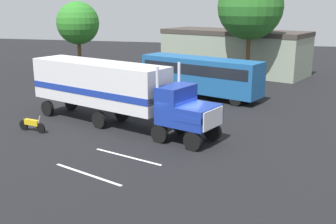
{
  "coord_description": "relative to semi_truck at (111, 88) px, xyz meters",
  "views": [
    {
      "loc": [
        5.18,
        -23.05,
        8.01
      ],
      "look_at": [
        -0.79,
        0.27,
        1.6
      ],
      "focal_mm": 44.12,
      "sensor_mm": 36.0,
      "label": 1
    }
  ],
  "objects": [
    {
      "name": "semi_truck",
      "position": [
        0.0,
        0.0,
        0.0
      ],
      "size": [
        14.07,
        7.56,
        4.5
      ],
      "color": "#193399",
      "rests_on": "ground_plane"
    },
    {
      "name": "ground_plane",
      "position": [
        5.11,
        -1.98,
        -2.52
      ],
      "size": [
        120.0,
        120.0,
        0.0
      ],
      "primitive_type": "plane",
      "color": "black"
    },
    {
      "name": "lane_stripe_near",
      "position": [
        3.06,
        -5.48,
        -2.52
      ],
      "size": [
        4.21,
        1.59,
        0.01
      ],
      "primitive_type": "cube",
      "rotation": [
        0.0,
        0.0,
        -0.33
      ],
      "color": "silver",
      "rests_on": "ground_plane"
    },
    {
      "name": "parked_car",
      "position": [
        -6.08,
        10.23,
        -1.72
      ],
      "size": [
        4.62,
        4.03,
        1.57
      ],
      "color": "maroon",
      "rests_on": "ground_plane"
    },
    {
      "name": "person_bystander",
      "position": [
        4.73,
        1.5,
        -1.63
      ],
      "size": [
        0.37,
        0.48,
        1.63
      ],
      "color": "black",
      "rests_on": "ground_plane"
    },
    {
      "name": "parked_bus",
      "position": [
        4.23,
        9.91,
        -0.46
      ],
      "size": [
        11.14,
        6.56,
        3.4
      ],
      "color": "#1E5999",
      "rests_on": "ground_plane"
    },
    {
      "name": "lane_stripe_mid",
      "position": [
        1.98,
        -8.17,
        -2.52
      ],
      "size": [
        4.15,
        1.77,
        0.01
      ],
      "primitive_type": "cube",
      "rotation": [
        0.0,
        0.0,
        -0.38
      ],
      "color": "silver",
      "rests_on": "ground_plane"
    },
    {
      "name": "motorcycle",
      "position": [
        -4.37,
        -2.75,
        -2.04
      ],
      "size": [
        2.08,
        0.55,
        1.12
      ],
      "color": "black",
      "rests_on": "ground_plane"
    },
    {
      "name": "tree_left",
      "position": [
        7.71,
        18.51,
        5.06
      ],
      "size": [
        6.63,
        6.63,
        10.91
      ],
      "color": "brown",
      "rests_on": "ground_plane"
    },
    {
      "name": "tree_center",
      "position": [
        -11.99,
        19.8,
        3.15
      ],
      "size": [
        4.94,
        4.94,
        8.16
      ],
      "color": "brown",
      "rests_on": "ground_plane"
    },
    {
      "name": "building_backdrop",
      "position": [
        5.69,
        23.93,
        0.14
      ],
      "size": [
        17.93,
        11.84,
        4.91
      ],
      "color": "gray",
      "rests_on": "ground_plane"
    }
  ]
}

